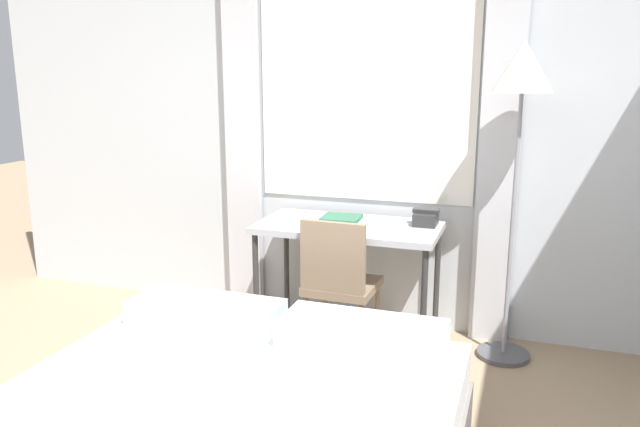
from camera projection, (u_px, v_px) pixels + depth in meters
name	position (u px, v px, depth m)	size (l,w,h in m)	color
wall_back_with_window	(350.00, 122.00, 4.06)	(5.36, 0.13, 2.70)	silver
desk	(349.00, 235.00, 3.83)	(1.11, 0.59, 0.76)	#B2B2B7
desk_chair	(339.00, 279.00, 3.65)	(0.41, 0.41, 0.86)	#8C7259
standing_lamp	(521.00, 98.00, 3.41)	(0.32, 0.32, 1.84)	#4C4C51
telephone	(426.00, 218.00, 3.79)	(0.16, 0.17, 0.10)	#2D2D2D
book	(341.00, 218.00, 3.92)	(0.24, 0.22, 0.02)	#33664C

